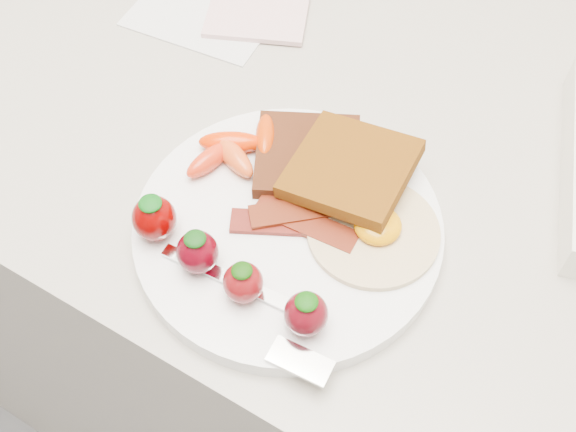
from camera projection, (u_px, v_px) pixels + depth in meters
The scene contains 9 objects.
counter at pixel (327, 324), 1.09m from camera, with size 2.00×0.60×0.90m, color gray.
plate at pixel (288, 228), 0.63m from camera, with size 0.27×0.27×0.02m, color white.
toast_lower at pixel (308, 156), 0.66m from camera, with size 0.09×0.09×0.01m, color black.
toast_upper at pixel (351, 168), 0.63m from camera, with size 0.10×0.10×0.01m, color #321C05.
fried_egg at pixel (374, 230), 0.61m from camera, with size 0.12×0.12×0.02m.
bacon_strips at pixel (298, 219), 0.62m from camera, with size 0.11×0.09×0.01m.
baby_carrots at pixel (235, 148), 0.66m from camera, with size 0.08×0.10×0.02m.
strawberries at pixel (218, 261), 0.58m from camera, with size 0.19×0.05×0.05m.
fork at pixel (259, 314), 0.57m from camera, with size 0.17×0.06×0.00m.
Camera 1 is at (0.20, 1.25, 1.43)m, focal length 45.00 mm.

